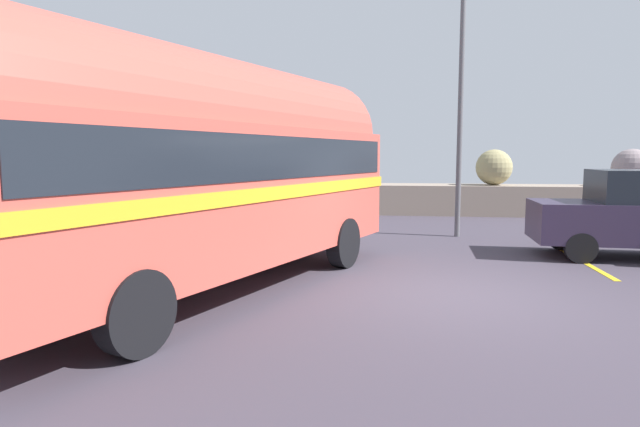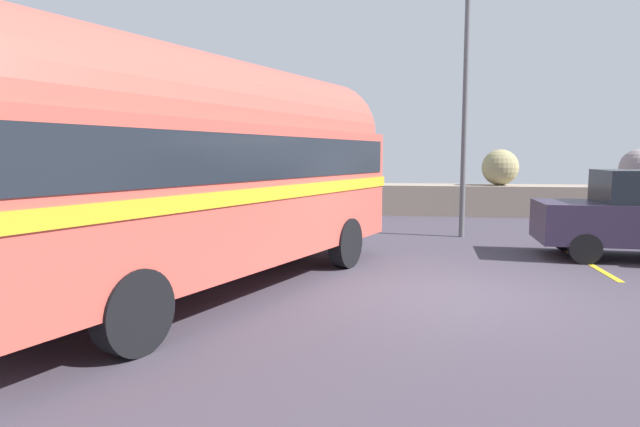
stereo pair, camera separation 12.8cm
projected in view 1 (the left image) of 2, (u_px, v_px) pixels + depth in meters
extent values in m
cube|color=#3E3844|center=(453.00, 296.00, 8.29)|extent=(32.00, 26.00, 0.02)
cube|color=gray|center=(418.00, 199.00, 19.86)|extent=(31.36, 1.80, 1.10)
cube|color=gray|center=(118.00, 172.00, 20.99)|extent=(1.03, 0.97, 0.84)
cube|color=gray|center=(230.00, 166.00, 20.54)|extent=(1.63, 1.71, 1.34)
cube|color=#927161|center=(339.00, 170.00, 20.53)|extent=(1.34, 1.36, 1.03)
sphere|color=#9C9264|center=(494.00, 167.00, 19.28)|extent=(1.29, 1.29, 1.29)
sphere|color=gray|center=(632.00, 168.00, 18.60)|extent=(1.31, 1.31, 1.31)
cube|color=yellow|center=(575.00, 257.00, 11.35)|extent=(0.12, 4.40, 0.01)
cylinder|color=black|center=(250.00, 235.00, 11.34)|extent=(0.60, 1.00, 0.96)
cylinder|color=black|center=(344.00, 243.00, 10.31)|extent=(0.60, 1.00, 0.96)
cylinder|color=black|center=(11.00, 289.00, 6.77)|extent=(0.60, 1.00, 0.96)
cylinder|color=black|center=(136.00, 313.00, 5.74)|extent=(0.60, 1.00, 0.96)
cube|color=#D04E41|center=(210.00, 194.00, 8.42)|extent=(5.16, 8.71, 2.10)
cylinder|color=#D04E41|center=(209.00, 127.00, 8.31)|extent=(4.86, 8.33, 2.20)
cube|color=gold|center=(210.00, 191.00, 8.42)|extent=(5.24, 8.81, 0.20)
cube|color=black|center=(209.00, 157.00, 8.36)|extent=(5.08, 8.41, 0.64)
cube|color=silver|center=(331.00, 220.00, 12.27)|extent=(2.19, 0.94, 0.28)
cylinder|color=black|center=(581.00, 248.00, 10.72)|extent=(0.63, 0.23, 0.62)
cylinder|color=black|center=(561.00, 237.00, 12.21)|extent=(0.63, 0.23, 0.62)
cube|color=#2D243B|center=(636.00, 222.00, 11.19)|extent=(4.18, 1.90, 0.84)
cylinder|color=#5B5B60|center=(461.00, 104.00, 13.90)|extent=(0.14, 0.14, 7.04)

